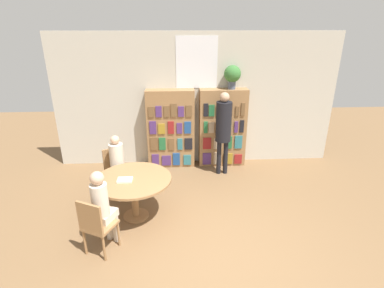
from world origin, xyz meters
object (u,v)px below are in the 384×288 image
bookshelf_left (171,129)px  bookshelf_right (222,128)px  flower_vase (232,75)px  reading_table (134,184)px  seated_reader_right (103,205)px  librarian_standing (224,125)px  chair_near_camera (96,224)px  chair_left_side (116,169)px  seated_reader_left (118,163)px

bookshelf_left → bookshelf_right: (1.19, 0.00, -0.00)m
bookshelf_right → flower_vase: (0.17, 0.00, 1.21)m
flower_vase → reading_table: 3.20m
seated_reader_right → librarian_standing: librarian_standing is taller
flower_vase → reading_table: flower_vase is taller
chair_near_camera → seated_reader_right: size_ratio=0.71×
bookshelf_left → chair_left_side: bearing=-131.8°
bookshelf_right → librarian_standing: 0.56m
bookshelf_left → seated_reader_right: bookshelf_left is taller
chair_near_camera → chair_left_side: same height
seated_reader_left → librarian_standing: bearing=173.8°
flower_vase → seated_reader_left: size_ratio=0.41×
reading_table → seated_reader_left: (-0.37, 0.70, 0.07)m
flower_vase → librarian_standing: size_ratio=0.28×
reading_table → seated_reader_right: 0.79m
reading_table → librarian_standing: (1.74, 1.55, 0.51)m
bookshelf_left → flower_vase: size_ratio=3.52×
librarian_standing → flower_vase: bearing=65.4°
reading_table → flower_vase: bearing=46.3°
chair_near_camera → seated_reader_left: size_ratio=0.73×
bookshelf_left → seated_reader_right: (-0.95, -2.76, -0.18)m
flower_vase → librarian_standing: flower_vase is taller
bookshelf_left → librarian_standing: 1.26m
reading_table → librarian_standing: librarian_standing is taller
seated_reader_left → seated_reader_right: bearing=63.0°
bookshelf_left → seated_reader_left: (-0.98, -1.35, -0.19)m
bookshelf_left → reading_table: 2.15m
librarian_standing → seated_reader_left: bearing=-158.0°
bookshelf_right → librarian_standing: librarian_standing is taller
bookshelf_right → seated_reader_left: size_ratio=1.45×
flower_vase → seated_reader_right: bearing=-129.9°
chair_left_side → seated_reader_left: size_ratio=0.73×
chair_left_side → chair_near_camera: bearing=63.0°
flower_vase → reading_table: (-1.97, -2.06, -1.47)m
seated_reader_right → bookshelf_left: bearing=96.9°
flower_vase → chair_left_side: flower_vase is taller
chair_near_camera → bookshelf_right: bearing=78.7°
librarian_standing → chair_near_camera: bearing=-131.7°
bookshelf_left → librarian_standing: librarian_standing is taller
bookshelf_left → chair_near_camera: size_ratio=1.98×
bookshelf_left → seated_reader_right: size_ratio=1.41×
seated_reader_left → seated_reader_right: seated_reader_right is taller
chair_near_camera → seated_reader_right: 0.28m
flower_vase → librarian_standing: bearing=-114.6°
chair_near_camera → librarian_standing: size_ratio=0.49×
reading_table → seated_reader_left: size_ratio=1.02×
reading_table → seated_reader_right: (-0.34, -0.71, 0.08)m
bookshelf_right → chair_near_camera: bearing=-127.2°
seated_reader_right → librarian_standing: (2.08, 2.26, 0.42)m
chair_near_camera → flower_vase: bearing=76.6°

